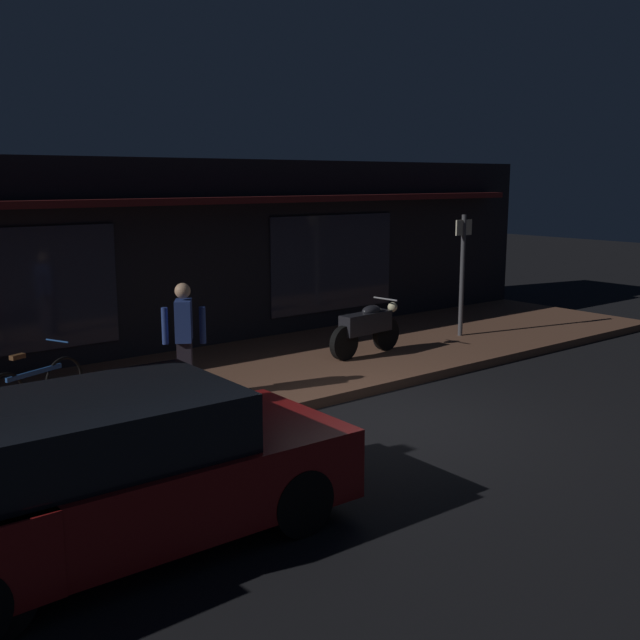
# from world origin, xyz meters

# --- Properties ---
(ground_plane) EXTENTS (60.00, 60.00, 0.00)m
(ground_plane) POSITION_xyz_m (0.00, 0.00, 0.00)
(ground_plane) COLOR black
(sidewalk_slab) EXTENTS (18.00, 4.00, 0.15)m
(sidewalk_slab) POSITION_xyz_m (0.00, 3.00, 0.07)
(sidewalk_slab) COLOR brown
(sidewalk_slab) RESTS_ON ground_plane
(storefront_building) EXTENTS (18.00, 3.30, 3.60)m
(storefront_building) POSITION_xyz_m (0.00, 6.39, 1.80)
(storefront_building) COLOR black
(storefront_building) RESTS_ON ground_plane
(motorcycle) EXTENTS (1.70, 0.55, 0.97)m
(motorcycle) POSITION_xyz_m (2.01, 2.59, 0.65)
(motorcycle) COLOR black
(motorcycle) RESTS_ON sidewalk_slab
(bicycle_parked) EXTENTS (1.54, 0.71, 0.91)m
(bicycle_parked) POSITION_xyz_m (-3.71, 2.86, 0.51)
(bicycle_parked) COLOR black
(bicycle_parked) RESTS_ON sidewalk_slab
(person_photographer) EXTENTS (0.56, 0.44, 1.67)m
(person_photographer) POSITION_xyz_m (-1.85, 2.14, 1.03)
(person_photographer) COLOR #28232D
(person_photographer) RESTS_ON sidewalk_slab
(sign_post) EXTENTS (0.44, 0.09, 2.40)m
(sign_post) POSITION_xyz_m (4.59, 2.66, 1.51)
(sign_post) COLOR #47474C
(sign_post) RESTS_ON sidewalk_slab
(parked_car_far) EXTENTS (4.13, 1.84, 1.42)m
(parked_car_far) POSITION_xyz_m (-4.25, -1.09, 0.70)
(parked_car_far) COLOR black
(parked_car_far) RESTS_ON ground_plane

